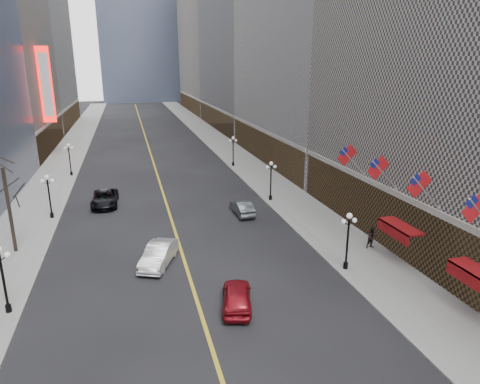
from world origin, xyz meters
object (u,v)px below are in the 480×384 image
car_nb_mid (159,255)px  streetlamp_east_2 (271,177)px  streetlamp_east_1 (348,235)px  car_nb_far (105,198)px  car_sb_mid (237,296)px  car_sb_far (242,208)px  streetlamp_west_2 (49,192)px  streetlamp_east_3 (233,148)px  streetlamp_west_1 (2,273)px  streetlamp_west_3 (69,156)px

car_nb_mid → streetlamp_east_2: bearing=66.7°
streetlamp_east_1 → car_nb_far: bearing=131.1°
streetlamp_east_2 → car_sb_mid: bearing=-114.2°
streetlamp_east_1 → streetlamp_east_2: 18.00m
car_nb_far → car_sb_mid: 25.74m
streetlamp_east_1 → car_sb_mid: size_ratio=0.97×
streetlamp_east_1 → car_sb_far: size_ratio=0.99×
streetlamp_east_2 → streetlamp_west_2: same height
car_sb_far → streetlamp_east_1: bearing=105.6°
streetlamp_east_3 → car_nb_mid: 34.32m
streetlamp_west_1 → streetlamp_east_1: bearing=0.0°
streetlamp_west_1 → car_sb_mid: (14.21, -2.92, -2.10)m
streetlamp_east_1 → streetlamp_west_2: 29.68m
car_nb_far → car_sb_far: (14.10, -6.80, -0.08)m
streetlamp_west_1 → car_sb_far: size_ratio=0.99×
streetlamp_west_2 → streetlamp_west_3: (0.00, 18.00, 0.00)m
streetlamp_west_1 → car_nb_far: 21.87m
car_sb_far → streetlamp_east_2: bearing=-141.7°
streetlamp_east_1 → car_sb_far: bearing=107.0°
streetlamp_east_1 → car_sb_mid: streetlamp_east_1 is taller
streetlamp_east_1 → streetlamp_west_3: 43.05m
streetlamp_east_2 → streetlamp_west_3: bearing=142.7°
streetlamp_west_1 → streetlamp_east_2: bearing=37.3°
streetlamp_west_3 → car_nb_far: 15.84m
streetlamp_east_1 → streetlamp_east_2: bearing=90.0°
car_sb_mid → car_sb_far: size_ratio=1.02×
streetlamp_east_3 → streetlamp_west_3: (-23.60, 0.00, 0.00)m
car_nb_far → streetlamp_west_2: bearing=-146.7°
car_sb_far → streetlamp_west_1: bearing=35.4°
car_sb_mid → car_sb_far: bearing=-92.3°
car_nb_far → car_sb_mid: bearing=-67.7°
streetlamp_west_3 → streetlamp_east_2: bearing=-37.3°
streetlamp_east_2 → streetlamp_east_3: same height
streetlamp_west_3 → car_sb_mid: streetlamp_west_3 is taller
streetlamp_east_2 → streetlamp_west_1: bearing=-142.7°
streetlamp_east_2 → streetlamp_east_3: bearing=90.0°
streetlamp_east_2 → car_nb_far: size_ratio=0.76×
streetlamp_east_1 → streetlamp_west_2: same height
streetlamp_east_2 → car_nb_far: streetlamp_east_2 is taller
car_nb_mid → car_nb_far: size_ratio=0.87×
streetlamp_east_2 → car_nb_far: bearing=170.3°
car_nb_far → streetlamp_east_3: bearing=40.4°
car_nb_mid → car_sb_mid: 8.77m
streetlamp_west_1 → car_sb_far: 24.09m
streetlamp_east_3 → streetlamp_east_1: bearing=-90.0°
streetlamp_west_1 → car_sb_mid: bearing=-11.6°
streetlamp_east_2 → streetlamp_west_1: size_ratio=1.00×
car_nb_far → car_sb_far: size_ratio=1.30×
streetlamp_east_2 → streetlamp_west_3: size_ratio=1.00×
streetlamp_east_1 → car_nb_mid: size_ratio=0.88×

